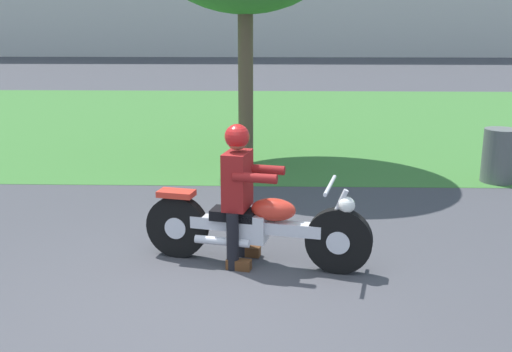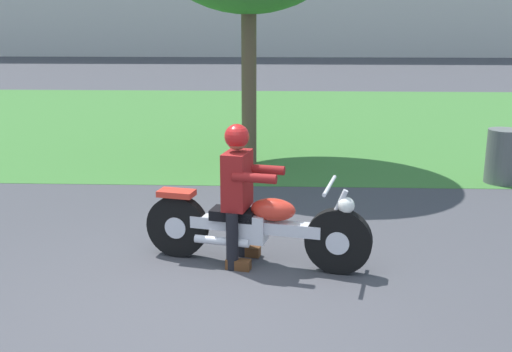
{
  "view_description": "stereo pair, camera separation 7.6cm",
  "coord_description": "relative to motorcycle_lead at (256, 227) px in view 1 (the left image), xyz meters",
  "views": [
    {
      "loc": [
        0.68,
        -4.58,
        2.36
      ],
      "look_at": [
        0.51,
        1.22,
        0.85
      ],
      "focal_mm": 42.37,
      "sensor_mm": 36.0,
      "label": 1
    },
    {
      "loc": [
        0.75,
        -4.58,
        2.36
      ],
      "look_at": [
        0.51,
        1.22,
        0.85
      ],
      "focal_mm": 42.37,
      "sensor_mm": 36.0,
      "label": 2
    }
  ],
  "objects": [
    {
      "name": "motorcycle_lead",
      "position": [
        0.0,
        0.0,
        0.0
      ],
      "size": [
        2.25,
        0.8,
        0.88
      ],
      "rotation": [
        0.0,
        0.0,
        -0.22
      ],
      "color": "black",
      "rests_on": "ground"
    },
    {
      "name": "ground",
      "position": [
        -0.51,
        -1.01,
        -0.39
      ],
      "size": [
        120.0,
        120.0,
        0.0
      ],
      "primitive_type": "plane",
      "color": "#424247"
    },
    {
      "name": "grass_verge",
      "position": [
        -0.51,
        8.87,
        -0.39
      ],
      "size": [
        60.0,
        12.0,
        0.01
      ],
      "primitive_type": "cube",
      "color": "#3D7533",
      "rests_on": "ground"
    },
    {
      "name": "rider_lead",
      "position": [
        -0.16,
        0.04,
        0.43
      ],
      "size": [
        0.62,
        0.54,
        1.4
      ],
      "rotation": [
        0.0,
        0.0,
        -0.22
      ],
      "color": "black",
      "rests_on": "ground"
    },
    {
      "name": "trash_can",
      "position": [
        3.51,
        3.23,
        0.01
      ],
      "size": [
        0.49,
        0.49,
        0.8
      ],
      "primitive_type": "cylinder",
      "color": "#595E5B",
      "rests_on": "ground"
    }
  ]
}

